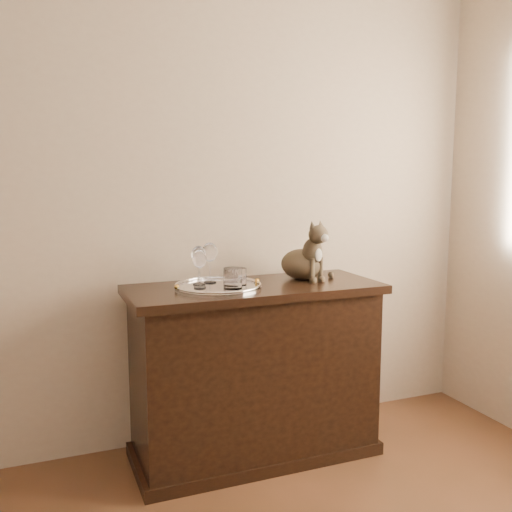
{
  "coord_description": "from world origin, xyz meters",
  "views": [
    {
      "loc": [
        -0.37,
        -0.52,
        1.37
      ],
      "look_at": [
        0.61,
        1.95,
        0.99
      ],
      "focal_mm": 40.0,
      "sensor_mm": 36.0,
      "label": 1
    }
  ],
  "objects_px": {
    "wine_glass_a": "(199,265)",
    "tumbler_c": "(239,277)",
    "tray": "(218,287)",
    "cat": "(302,249)",
    "wine_glass_b": "(210,263)",
    "tumbler_a": "(233,278)",
    "wine_glass_c": "(200,269)",
    "sideboard": "(254,371)"
  },
  "relations": [
    {
      "from": "sideboard",
      "to": "wine_glass_a",
      "type": "distance_m",
      "value": 0.59
    },
    {
      "from": "tray",
      "to": "tumbler_c",
      "type": "xyz_separation_m",
      "value": [
        0.09,
        -0.02,
        0.04
      ]
    },
    {
      "from": "tumbler_a",
      "to": "cat",
      "type": "relative_size",
      "value": 0.32
    },
    {
      "from": "wine_glass_a",
      "to": "tumbler_c",
      "type": "distance_m",
      "value": 0.19
    },
    {
      "from": "wine_glass_c",
      "to": "tray",
      "type": "bearing_deg",
      "value": 9.5
    },
    {
      "from": "tray",
      "to": "cat",
      "type": "xyz_separation_m",
      "value": [
        0.46,
        0.06,
        0.15
      ]
    },
    {
      "from": "wine_glass_b",
      "to": "tumbler_a",
      "type": "height_order",
      "value": "wine_glass_b"
    },
    {
      "from": "tray",
      "to": "wine_glass_b",
      "type": "distance_m",
      "value": 0.14
    },
    {
      "from": "wine_glass_a",
      "to": "cat",
      "type": "relative_size",
      "value": 0.61
    },
    {
      "from": "wine_glass_c",
      "to": "wine_glass_b",
      "type": "bearing_deg",
      "value": 53.0
    },
    {
      "from": "wine_glass_b",
      "to": "tumbler_a",
      "type": "relative_size",
      "value": 2.03
    },
    {
      "from": "sideboard",
      "to": "wine_glass_b",
      "type": "height_order",
      "value": "wine_glass_b"
    },
    {
      "from": "wine_glass_b",
      "to": "cat",
      "type": "height_order",
      "value": "cat"
    },
    {
      "from": "tray",
      "to": "tumbler_c",
      "type": "distance_m",
      "value": 0.11
    },
    {
      "from": "wine_glass_a",
      "to": "tumbler_c",
      "type": "xyz_separation_m",
      "value": [
        0.17,
        -0.08,
        -0.05
      ]
    },
    {
      "from": "tumbler_c",
      "to": "cat",
      "type": "height_order",
      "value": "cat"
    },
    {
      "from": "wine_glass_b",
      "to": "tumbler_c",
      "type": "distance_m",
      "value": 0.16
    },
    {
      "from": "tray",
      "to": "sideboard",
      "type": "bearing_deg",
      "value": -2.27
    },
    {
      "from": "wine_glass_a",
      "to": "tumbler_c",
      "type": "relative_size",
      "value": 2.27
    },
    {
      "from": "wine_glass_c",
      "to": "tumbler_c",
      "type": "height_order",
      "value": "wine_glass_c"
    },
    {
      "from": "wine_glass_c",
      "to": "cat",
      "type": "xyz_separation_m",
      "value": [
        0.55,
        0.07,
        0.05
      ]
    },
    {
      "from": "sideboard",
      "to": "cat",
      "type": "height_order",
      "value": "cat"
    },
    {
      "from": "wine_glass_c",
      "to": "tumbler_c",
      "type": "xyz_separation_m",
      "value": [
        0.19,
        -0.0,
        -0.05
      ]
    },
    {
      "from": "tray",
      "to": "wine_glass_c",
      "type": "height_order",
      "value": "wine_glass_c"
    },
    {
      "from": "wine_glass_c",
      "to": "cat",
      "type": "bearing_deg",
      "value": 7.32
    },
    {
      "from": "tray",
      "to": "wine_glass_c",
      "type": "xyz_separation_m",
      "value": [
        -0.09,
        -0.02,
        0.09
      ]
    },
    {
      "from": "sideboard",
      "to": "wine_glass_a",
      "type": "xyz_separation_m",
      "value": [
        -0.25,
        0.07,
        0.52
      ]
    },
    {
      "from": "tumbler_a",
      "to": "cat",
      "type": "bearing_deg",
      "value": 18.56
    },
    {
      "from": "cat",
      "to": "tray",
      "type": "bearing_deg",
      "value": 171.45
    },
    {
      "from": "sideboard",
      "to": "wine_glass_c",
      "type": "distance_m",
      "value": 0.59
    },
    {
      "from": "sideboard",
      "to": "wine_glass_a",
      "type": "height_order",
      "value": "wine_glass_a"
    },
    {
      "from": "sideboard",
      "to": "tumbler_a",
      "type": "distance_m",
      "value": 0.51
    },
    {
      "from": "wine_glass_b",
      "to": "wine_glass_c",
      "type": "relative_size",
      "value": 1.09
    },
    {
      "from": "tumbler_a",
      "to": "wine_glass_c",
      "type": "bearing_deg",
      "value": 152.69
    },
    {
      "from": "wine_glass_c",
      "to": "tumbler_a",
      "type": "xyz_separation_m",
      "value": [
        0.13,
        -0.07,
        -0.04
      ]
    },
    {
      "from": "tray",
      "to": "cat",
      "type": "distance_m",
      "value": 0.48
    },
    {
      "from": "sideboard",
      "to": "cat",
      "type": "distance_m",
      "value": 0.64
    },
    {
      "from": "wine_glass_b",
      "to": "tumbler_c",
      "type": "bearing_deg",
      "value": -46.57
    },
    {
      "from": "wine_glass_a",
      "to": "tumbler_c",
      "type": "bearing_deg",
      "value": -25.69
    },
    {
      "from": "tray",
      "to": "tumbler_a",
      "type": "height_order",
      "value": "tumbler_a"
    },
    {
      "from": "wine_glass_a",
      "to": "tumbler_a",
      "type": "height_order",
      "value": "wine_glass_a"
    },
    {
      "from": "wine_glass_a",
      "to": "wine_glass_c",
      "type": "distance_m",
      "value": 0.08
    }
  ]
}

